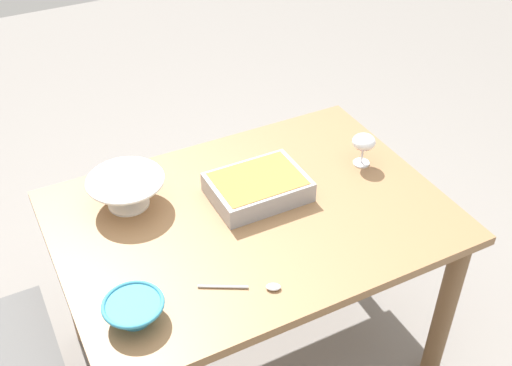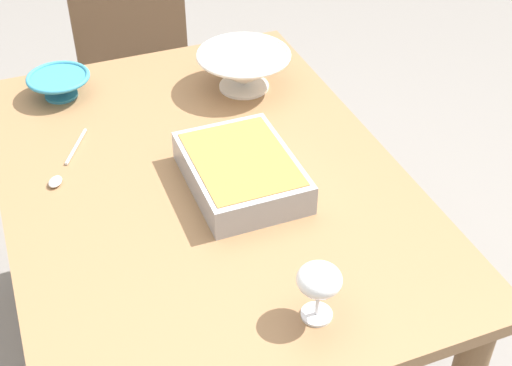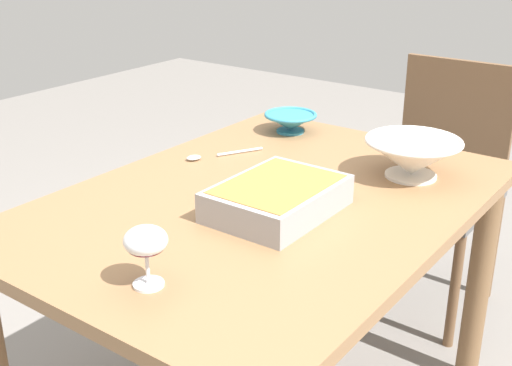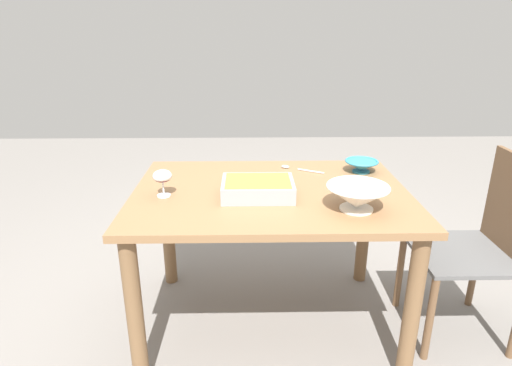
{
  "view_description": "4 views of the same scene",
  "coord_description": "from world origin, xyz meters",
  "px_view_note": "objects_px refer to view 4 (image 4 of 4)",
  "views": [
    {
      "loc": [
        -0.73,
        -1.44,
        2.13
      ],
      "look_at": [
        0.05,
        0.07,
        0.82
      ],
      "focal_mm": 44.18,
      "sensor_mm": 36.0,
      "label": 1
    },
    {
      "loc": [
        1.29,
        -0.37,
        1.79
      ],
      "look_at": [
        0.12,
        0.09,
        0.79
      ],
      "focal_mm": 49.48,
      "sensor_mm": 36.0,
      "label": 2
    },
    {
      "loc": [
        1.27,
        0.9,
        1.42
      ],
      "look_at": [
        0.05,
        0.0,
        0.81
      ],
      "focal_mm": 46.28,
      "sensor_mm": 36.0,
      "label": 3
    },
    {
      "loc": [
        0.11,
        1.91,
        1.49
      ],
      "look_at": [
        0.07,
        0.05,
        0.8
      ],
      "focal_mm": 30.28,
      "sensor_mm": 36.0,
      "label": 4
    }
  ],
  "objects_px": {
    "dining_table": "(270,213)",
    "serving_spoon": "(294,168)",
    "mixing_bowl": "(357,196)",
    "small_bowl": "(361,165)",
    "casserole_dish": "(258,187)",
    "chair": "(482,242)",
    "wine_glass": "(162,177)"
  },
  "relations": [
    {
      "from": "wine_glass",
      "to": "casserole_dish",
      "type": "distance_m",
      "value": 0.43
    },
    {
      "from": "small_bowl",
      "to": "casserole_dish",
      "type": "bearing_deg",
      "value": 30.7
    },
    {
      "from": "mixing_bowl",
      "to": "serving_spoon",
      "type": "xyz_separation_m",
      "value": [
        0.21,
        -0.55,
        -0.05
      ]
    },
    {
      "from": "small_bowl",
      "to": "serving_spoon",
      "type": "relative_size",
      "value": 0.78
    },
    {
      "from": "chair",
      "to": "small_bowl",
      "type": "distance_m",
      "value": 0.68
    },
    {
      "from": "serving_spoon",
      "to": "mixing_bowl",
      "type": "bearing_deg",
      "value": 111.0
    },
    {
      "from": "dining_table",
      "to": "casserole_dish",
      "type": "distance_m",
      "value": 0.19
    },
    {
      "from": "wine_glass",
      "to": "small_bowl",
      "type": "distance_m",
      "value": 1.04
    },
    {
      "from": "chair",
      "to": "serving_spoon",
      "type": "relative_size",
      "value": 4.14
    },
    {
      "from": "casserole_dish",
      "to": "serving_spoon",
      "type": "bearing_deg",
      "value": -117.99
    },
    {
      "from": "wine_glass",
      "to": "mixing_bowl",
      "type": "distance_m",
      "value": 0.86
    },
    {
      "from": "dining_table",
      "to": "serving_spoon",
      "type": "height_order",
      "value": "serving_spoon"
    },
    {
      "from": "dining_table",
      "to": "wine_glass",
      "type": "distance_m",
      "value": 0.54
    },
    {
      "from": "small_bowl",
      "to": "serving_spoon",
      "type": "xyz_separation_m",
      "value": [
        0.35,
        -0.05,
        -0.03
      ]
    },
    {
      "from": "chair",
      "to": "wine_glass",
      "type": "relative_size",
      "value": 7.36
    },
    {
      "from": "small_bowl",
      "to": "chair",
      "type": "bearing_deg",
      "value": 147.48
    },
    {
      "from": "wine_glass",
      "to": "dining_table",
      "type": "bearing_deg",
      "value": -172.05
    },
    {
      "from": "chair",
      "to": "small_bowl",
      "type": "bearing_deg",
      "value": -32.52
    },
    {
      "from": "wine_glass",
      "to": "small_bowl",
      "type": "bearing_deg",
      "value": -161.85
    },
    {
      "from": "chair",
      "to": "casserole_dish",
      "type": "xyz_separation_m",
      "value": [
        1.08,
        -0.0,
        0.29
      ]
    },
    {
      "from": "mixing_bowl",
      "to": "wine_glass",
      "type": "bearing_deg",
      "value": -11.35
    },
    {
      "from": "dining_table",
      "to": "mixing_bowl",
      "type": "xyz_separation_m",
      "value": [
        -0.35,
        0.24,
        0.18
      ]
    },
    {
      "from": "chair",
      "to": "small_bowl",
      "type": "xyz_separation_m",
      "value": [
        0.53,
        -0.33,
        0.28
      ]
    },
    {
      "from": "wine_glass",
      "to": "serving_spoon",
      "type": "xyz_separation_m",
      "value": [
        -0.64,
        -0.38,
        -0.08
      ]
    },
    {
      "from": "dining_table",
      "to": "chair",
      "type": "height_order",
      "value": "chair"
    },
    {
      "from": "chair",
      "to": "wine_glass",
      "type": "height_order",
      "value": "chair"
    },
    {
      "from": "dining_table",
      "to": "chair",
      "type": "bearing_deg",
      "value": 175.53
    },
    {
      "from": "dining_table",
      "to": "casserole_dish",
      "type": "relative_size",
      "value": 3.98
    },
    {
      "from": "chair",
      "to": "casserole_dish",
      "type": "relative_size",
      "value": 2.85
    },
    {
      "from": "dining_table",
      "to": "serving_spoon",
      "type": "distance_m",
      "value": 0.36
    },
    {
      "from": "serving_spoon",
      "to": "small_bowl",
      "type": "bearing_deg",
      "value": 171.32
    },
    {
      "from": "wine_glass",
      "to": "mixing_bowl",
      "type": "height_order",
      "value": "wine_glass"
    }
  ]
}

